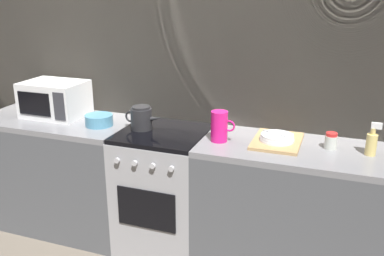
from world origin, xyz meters
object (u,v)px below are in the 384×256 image
Objects in this scene: microwave at (55,99)px; pitcher at (220,126)px; spice_jar at (331,141)px; stove_unit at (164,190)px; dish_pile at (277,140)px; kettle at (142,118)px; mixing_bowl at (99,120)px; spray_bottle at (372,142)px.

microwave is 1.36m from pitcher.
microwave is 2.05m from spice_jar.
microwave reaches higher than stove_unit.
dish_pile is (1.72, -0.02, -0.11)m from microwave.
pitcher reaches higher than stove_unit.
microwave reaches higher than spice_jar.
kettle is 0.33m from mixing_bowl.
spice_jar is at bearing 2.75° from stove_unit.
stove_unit is 2.25× the size of dish_pile.
spice_jar is (2.05, -0.01, -0.08)m from microwave.
microwave is 1.62× the size of kettle.
microwave is 2.28m from spray_bottle.
stove_unit is at bearing -178.77° from spray_bottle.
pitcher is 0.92m from spray_bottle.
stove_unit is 4.43× the size of spray_bottle.
kettle is (-0.16, 0.01, 0.53)m from stove_unit.
kettle is 0.71× the size of dish_pile.
spice_jar reaches higher than mixing_bowl.
stove_unit is at bearing -176.97° from dish_pile.
mixing_bowl is (0.44, -0.10, -0.10)m from microwave.
pitcher is at bearing -166.41° from dish_pile.
mixing_bowl is 1.90× the size of spice_jar.
microwave is 1.15× the size of dish_pile.
stove_unit is 0.56m from kettle.
kettle is 0.95m from dish_pile.
kettle is 1.27m from spice_jar.
dish_pile is at bearing 178.72° from spray_bottle.
pitcher is (0.58, -0.05, 0.02)m from kettle.
spice_jar is (1.11, 0.05, 0.50)m from stove_unit.
mixing_bowl is (-0.49, -0.03, 0.49)m from stove_unit.
stove_unit is 1.44m from spray_bottle.
kettle is 1.42× the size of mixing_bowl.
kettle is 2.71× the size of spice_jar.
mixing_bowl is at bearing 179.08° from pitcher.
stove_unit is at bearing -1.86° from kettle.
dish_pile is 0.33m from spice_jar.
mixing_bowl reaches higher than stove_unit.
spice_jar reaches higher than stove_unit.
spice_jar is at bearing 2.10° from dish_pile.
pitcher reaches higher than mixing_bowl.
spice_jar is at bearing -0.35° from microwave.
mixing_bowl is at bearing -176.97° from spice_jar.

